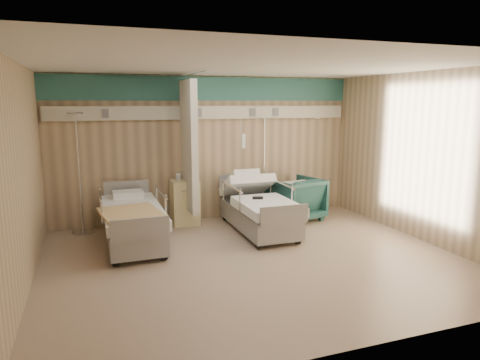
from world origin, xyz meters
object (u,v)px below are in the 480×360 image
(bedside_cabinet, at_px, (185,202))
(visitor_armchair, at_px, (296,199))
(iv_stand_left, at_px, (82,209))
(iv_stand_right, at_px, (264,196))
(bed_left, at_px, (133,226))
(bed_right, at_px, (259,214))

(bedside_cabinet, height_order, visitor_armchair, bedside_cabinet)
(visitor_armchair, relative_size, iv_stand_left, 0.44)
(iv_stand_right, bearing_deg, bedside_cabinet, -177.86)
(bed_left, bearing_deg, iv_stand_left, 130.88)
(visitor_armchair, height_order, iv_stand_right, iv_stand_right)
(bed_right, height_order, iv_stand_left, iv_stand_left)
(bed_right, xyz_separation_m, iv_stand_right, (0.50, 0.96, 0.09))
(visitor_armchair, bearing_deg, bed_left, -5.63)
(bedside_cabinet, xyz_separation_m, iv_stand_right, (1.65, 0.06, -0.02))
(bed_left, distance_m, visitor_armchair, 3.21)
(bed_left, relative_size, iv_stand_left, 1.01)
(iv_stand_left, bearing_deg, bed_left, -49.12)
(bed_left, height_order, iv_stand_right, iv_stand_right)
(bed_left, height_order, bedside_cabinet, bedside_cabinet)
(bedside_cabinet, bearing_deg, bed_left, -139.40)
(bed_right, bearing_deg, bedside_cabinet, 141.95)
(bedside_cabinet, height_order, iv_stand_right, iv_stand_right)
(bed_right, relative_size, bedside_cabinet, 2.54)
(bed_left, relative_size, visitor_armchair, 2.32)
(bed_left, distance_m, iv_stand_right, 2.87)
(iv_stand_right, distance_m, iv_stand_left, 3.49)
(visitor_armchair, bearing_deg, bed_right, 11.74)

